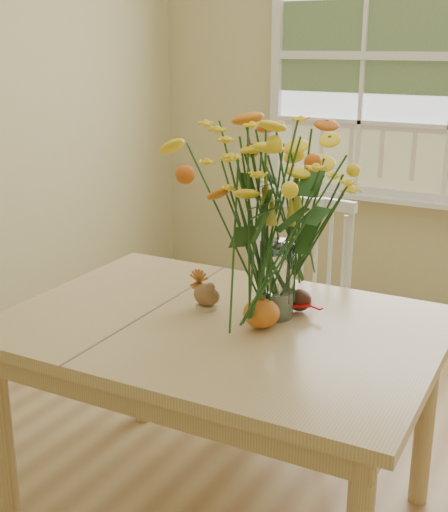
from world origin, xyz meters
The scene contains 7 objects.
floor centered at (0.00, 0.00, -0.01)m, with size 4.00×4.50×0.01m, color #987349.
dining_table centered at (-0.18, -0.16, 0.66)m, with size 1.44×1.05×0.75m.
windsor_chair centered at (-0.24, 0.58, 0.55)m, with size 0.52×0.51×0.98m.
flower_vase centered at (-0.04, -0.03, 1.14)m, with size 0.54×0.54×0.64m.
pumpkin centered at (-0.04, -0.14, 0.80)m, with size 0.12×0.12×0.09m, color #D15F18.
turkey_figurine centered at (-0.28, -0.08, 0.80)m, with size 0.10×0.08×0.12m.
dark_gourd centered at (0.01, 0.05, 0.79)m, with size 0.12×0.08×0.07m.
Camera 1 is at (0.86, -1.96, 1.63)m, focal length 48.00 mm.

